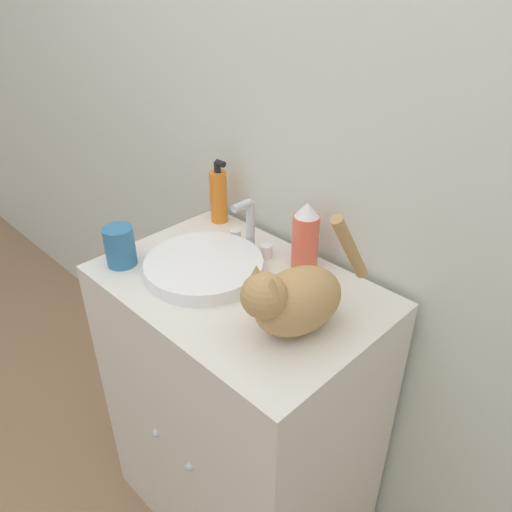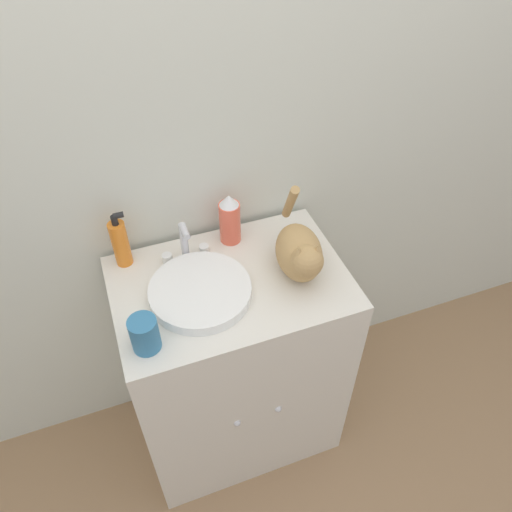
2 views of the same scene
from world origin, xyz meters
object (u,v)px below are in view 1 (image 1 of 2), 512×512
cat (294,298)px  soap_bottle (219,195)px  spray_bottle (305,236)px  cup (120,246)px

cat → soap_bottle: (-0.50, 0.23, -0.00)m
spray_bottle → soap_bottle: bearing=177.8°
spray_bottle → cup: size_ratio=1.71×
soap_bottle → cup: (0.00, -0.34, -0.03)m
cat → soap_bottle: size_ratio=1.73×
soap_bottle → spray_bottle: soap_bottle is taller
spray_bottle → cup: bearing=-136.3°
cat → soap_bottle: bearing=-104.1°
cat → cup: size_ratio=3.23×
cat → cup: (-0.50, -0.11, -0.03)m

